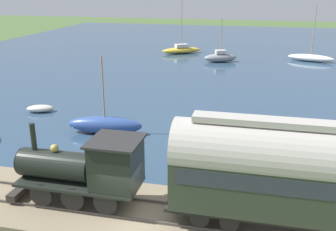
% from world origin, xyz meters
% --- Properties ---
extents(ground_plane, '(200.00, 200.00, 0.00)m').
position_xyz_m(ground_plane, '(0.00, 0.00, 0.00)').
color(ground_plane, '#476033').
extents(harbor_water, '(80.00, 80.00, 0.01)m').
position_xyz_m(harbor_water, '(43.41, 0.00, 0.00)').
color(harbor_water, '#2D4760').
rests_on(harbor_water, ground).
extents(rail_embankment, '(4.82, 56.00, 0.57)m').
position_xyz_m(rail_embankment, '(0.70, 0.00, 0.23)').
color(rail_embankment, '#84755B').
rests_on(rail_embankment, ground).
extents(steam_locomotive, '(2.13, 5.93, 3.47)m').
position_xyz_m(steam_locomotive, '(0.70, 2.09, 2.28)').
color(steam_locomotive, black).
rests_on(steam_locomotive, rail_embankment).
extents(passenger_coach, '(2.32, 9.29, 4.46)m').
position_xyz_m(passenger_coach, '(0.70, -6.14, 3.02)').
color(passenger_coach, black).
rests_on(passenger_coach, rail_embankment).
extents(sailboat_yellow, '(4.58, 5.88, 8.94)m').
position_xyz_m(sailboat_yellow, '(42.66, 6.48, 0.54)').
color(sailboat_yellow, gold).
rests_on(sailboat_yellow, harbor_water).
extents(sailboat_white, '(3.24, 6.10, 7.22)m').
position_xyz_m(sailboat_white, '(40.61, -11.18, 0.48)').
color(sailboat_white, white).
rests_on(sailboat_white, harbor_water).
extents(sailboat_blue, '(1.85, 5.19, 5.28)m').
position_xyz_m(sailboat_blue, '(10.03, 5.15, 0.62)').
color(sailboat_blue, '#335199').
rests_on(sailboat_blue, harbor_water).
extents(sailboat_gray, '(3.01, 4.56, 5.52)m').
position_xyz_m(sailboat_gray, '(37.45, 0.28, 0.61)').
color(sailboat_gray, gray).
rests_on(sailboat_gray, harbor_water).
extents(rowboat_near_shore, '(2.26, 2.49, 0.32)m').
position_xyz_m(rowboat_near_shore, '(13.11, -9.14, 0.17)').
color(rowboat_near_shore, silver).
rests_on(rowboat_near_shore, harbor_water).
extents(rowboat_far_out, '(1.30, 3.03, 0.45)m').
position_xyz_m(rowboat_far_out, '(6.79, -8.19, 0.23)').
color(rowboat_far_out, beige).
rests_on(rowboat_far_out, harbor_water).
extents(rowboat_mid_harbor, '(1.62, 2.31, 0.56)m').
position_xyz_m(rowboat_mid_harbor, '(13.23, 11.94, 0.29)').
color(rowboat_mid_harbor, beige).
rests_on(rowboat_mid_harbor, harbor_water).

